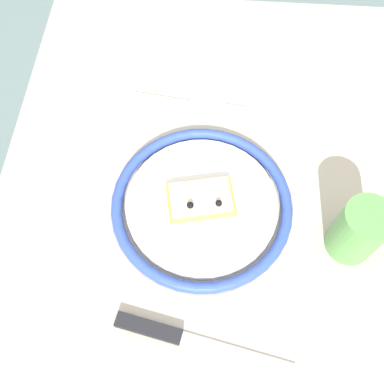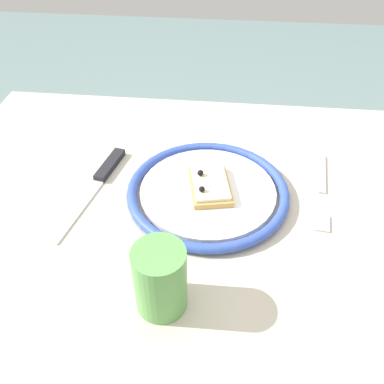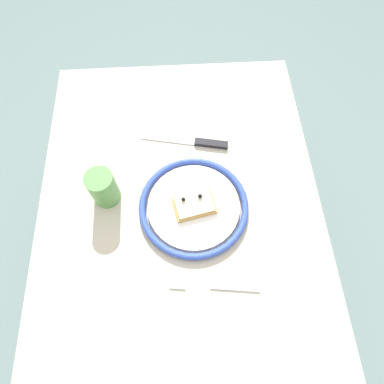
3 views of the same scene
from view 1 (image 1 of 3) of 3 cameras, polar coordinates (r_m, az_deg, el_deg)
ground_plane at (r=1.36m, az=2.06°, el=-15.70°), size 6.00×6.00×0.00m
dining_table at (r=0.76m, az=3.58°, el=-6.31°), size 0.95×0.71×0.72m
plate at (r=0.66m, az=1.25°, el=-1.63°), size 0.27×0.27×0.02m
pizza_slice_near at (r=0.65m, az=1.12°, el=-0.91°), size 0.08×0.11×0.03m
knife at (r=0.61m, az=-2.54°, el=-17.88°), size 0.07×0.24×0.01m
fork at (r=0.77m, az=-0.31°, el=11.25°), size 0.04×0.20×0.00m
cup at (r=0.64m, az=20.57°, el=-4.69°), size 0.07×0.07×0.10m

